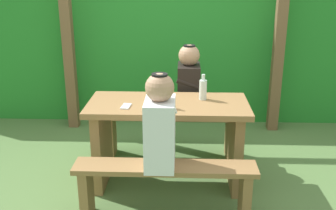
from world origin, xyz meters
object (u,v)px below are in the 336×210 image
Objects in this scene: bench_far at (170,126)px; bottle_left at (203,89)px; drinking_glass at (153,99)px; person_black_coat at (189,83)px; bench_near at (165,181)px; bottle_right at (161,97)px; person_white_shirt at (160,124)px; cell_phone at (126,106)px; picnic_table at (168,130)px.

bench_far is 0.78m from bottle_left.
drinking_glass is at bearing -160.48° from bottle_left.
bench_far is at bearing 178.97° from person_black_coat.
person_black_coat is (0.19, 1.14, 0.47)m from bench_near.
person_black_coat is 3.28× the size of bottle_right.
person_black_coat is 0.48m from bottle_left.
bench_far is at bearing 88.13° from person_white_shirt.
cell_phone is at bearing -116.70° from bench_far.
cell_phone is at bearing 128.24° from bench_near.
bench_near is at bearing -114.40° from bottle_left.
bottle_left reaches higher than picnic_table.
bottle_left is at bearing 65.60° from bench_near.
picnic_table is 1.95× the size of person_black_coat.
cell_phone is (-0.66, -0.23, -0.09)m from bottle_left.
picnic_table is at bearing -160.93° from bottle_left.
bench_near is at bearing -83.26° from bottle_right.
drinking_glass is 0.24m from cell_phone.
drinking_glass is at bearing 25.24° from cell_phone.
bottle_right is at bearing 96.74° from bench_near.
bottle_left is (0.31, 0.68, 0.54)m from bench_near.
person_black_coat reaches higher than bench_near.
picnic_table is 0.60m from bench_near.
drinking_glass is at bearing 99.42° from person_white_shirt.
bench_near is at bearing -5.10° from person_white_shirt.
person_white_shirt is 0.54m from cell_phone.
cell_phone is (-0.53, -0.69, -0.01)m from person_black_coat.
cell_phone is (-0.35, -0.70, 0.45)m from bench_far.
bottle_left reaches higher than bottle_right.
bench_far is 14.65× the size of drinking_glass.
picnic_table is at bearing 86.25° from person_white_shirt.
bottle_left is at bearing 25.38° from cell_phone.
person_black_coat is 7.53× the size of drinking_glass.
person_black_coat is 0.87m from cell_phone.
bench_near is 0.47m from person_white_shirt.
person_black_coat is 0.73m from bottle_right.
drinking_glass is 0.68× the size of cell_phone.
bench_near is 1.00× the size of bench_far.
bottle_right is at bearing -45.38° from drinking_glass.
cell_phone is (-0.23, -0.08, -0.04)m from drinking_glass.
picnic_table is at bearing 90.00° from bench_near.
cell_phone is (-0.31, 0.44, -0.01)m from person_white_shirt.
person_white_shirt is 7.53× the size of drinking_glass.
person_white_shirt is at bearing -91.87° from bench_far.
picnic_table is 10.00× the size of cell_phone.
picnic_table is 14.65× the size of drinking_glass.
bench_near is 1.95× the size of person_white_shirt.
person_white_shirt and person_black_coat have the same top height.
bottle_right reaches higher than drinking_glass.
picnic_table is 0.63m from person_white_shirt.
person_white_shirt is 0.45m from bottle_right.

